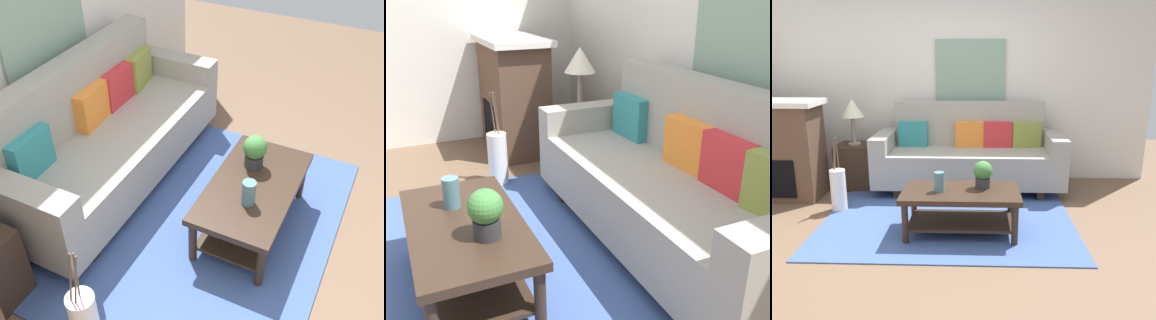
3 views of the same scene
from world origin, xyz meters
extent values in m
plane|color=brown|center=(0.00, 0.00, 0.00)|extent=(9.12, 9.12, 0.00)
cube|color=silver|center=(0.00, 2.00, 1.35)|extent=(5.12, 0.10, 2.70)
cube|color=#3D5693|center=(0.00, 0.50, 0.01)|extent=(2.54, 1.93, 0.01)
cube|color=gray|center=(0.19, 1.40, 0.32)|extent=(1.89, 0.84, 0.40)
cube|color=gray|center=(0.19, 1.72, 0.80)|extent=(1.89, 0.20, 0.56)
cube|color=gray|center=(-0.85, 1.40, 0.42)|extent=(0.20, 0.84, 0.60)
cube|color=gray|center=(1.24, 1.40, 0.42)|extent=(0.20, 0.84, 0.60)
cube|color=#332319|center=(-0.65, 1.40, 0.06)|extent=(0.08, 0.74, 0.12)
cube|color=#332319|center=(1.04, 1.40, 0.06)|extent=(0.08, 0.74, 0.12)
cube|color=teal|center=(-0.53, 1.59, 0.68)|extent=(0.37, 0.14, 0.32)
cube|color=orange|center=(0.19, 1.59, 0.68)|extent=(0.37, 0.15, 0.32)
cube|color=red|center=(0.55, 1.59, 0.68)|extent=(0.36, 0.12, 0.32)
cube|color=olive|center=(0.91, 1.59, 0.68)|extent=(0.37, 0.17, 0.32)
cube|color=#332319|center=(0.14, 0.17, 0.41)|extent=(1.10, 0.60, 0.05)
cube|color=#332319|center=(0.14, 0.17, 0.12)|extent=(0.98, 0.50, 0.02)
cylinder|color=#332319|center=(-0.35, -0.08, 0.19)|extent=(0.06, 0.06, 0.38)
cylinder|color=#332319|center=(0.63, -0.08, 0.19)|extent=(0.06, 0.06, 0.38)
cylinder|color=#332319|center=(-0.35, 0.42, 0.19)|extent=(0.06, 0.06, 0.38)
cylinder|color=#332319|center=(0.63, 0.42, 0.19)|extent=(0.06, 0.06, 0.38)
cylinder|color=slate|center=(-0.05, 0.14, 0.52)|extent=(0.10, 0.10, 0.18)
cylinder|color=#2D2D33|center=(0.35, 0.24, 0.48)|extent=(0.14, 0.14, 0.10)
sphere|color=#3F7B3B|center=(0.35, 0.24, 0.60)|extent=(0.18, 0.18, 0.18)
cylinder|color=brown|center=(-1.19, 0.69, 0.64)|extent=(0.01, 0.04, 0.36)
cylinder|color=brown|center=(-1.22, 0.70, 0.64)|extent=(0.05, 0.04, 0.36)
cylinder|color=brown|center=(-1.22, 0.67, 0.64)|extent=(0.05, 0.05, 0.36)
cube|color=gray|center=(0.19, 1.93, 1.41)|extent=(0.90, 0.03, 0.88)
camera|label=1|loc=(-2.31, -0.55, 2.63)|focal=43.18mm
camera|label=2|loc=(2.31, -0.13, 1.61)|focal=41.41mm
camera|label=3|loc=(0.30, -3.31, 1.66)|focal=36.80mm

